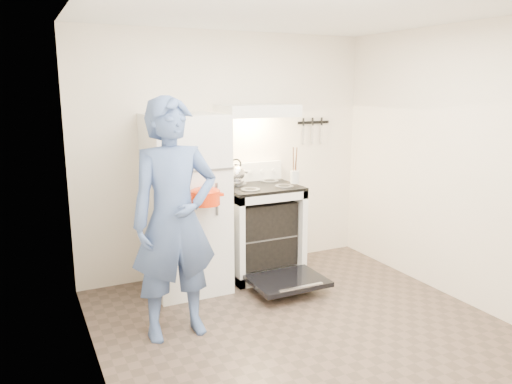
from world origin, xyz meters
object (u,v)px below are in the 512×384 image
refrigerator (186,203)px  dutch_oven (205,198)px  tea_kettle (236,172)px  person (175,220)px  stove_body (260,231)px

refrigerator → dutch_oven: bearing=-86.6°
tea_kettle → person: 1.40m
tea_kettle → person: bearing=-133.4°
stove_body → tea_kettle: tea_kettle is taller
dutch_oven → stove_body: bearing=32.4°
stove_body → dutch_oven: 1.07m
tea_kettle → person: size_ratio=0.15×
tea_kettle → dutch_oven: size_ratio=0.85×
refrigerator → tea_kettle: bearing=13.6°
tea_kettle → dutch_oven: tea_kettle is taller
person → tea_kettle: bearing=45.4°
stove_body → dutch_oven: dutch_oven is taller
stove_body → dutch_oven: size_ratio=2.82×
dutch_oven → person: bearing=-135.0°
stove_body → tea_kettle: 0.68m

